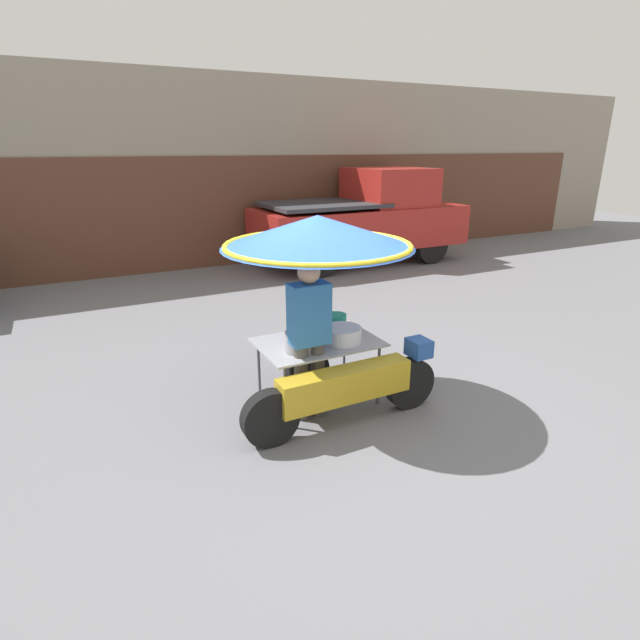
# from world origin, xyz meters

# --- Properties ---
(ground_plane) EXTENTS (36.00, 36.00, 0.00)m
(ground_plane) POSITION_xyz_m (0.00, 0.00, 0.00)
(ground_plane) COLOR slate
(shopfront_building) EXTENTS (28.00, 2.06, 4.09)m
(shopfront_building) POSITION_xyz_m (0.00, 8.19, 2.03)
(shopfront_building) COLOR gray
(shopfront_building) RESTS_ON ground
(vendor_motorcycle_cart) EXTENTS (2.09, 1.89, 1.97)m
(vendor_motorcycle_cart) POSITION_xyz_m (-0.10, 0.35, 1.54)
(vendor_motorcycle_cart) COLOR black
(vendor_motorcycle_cart) RESTS_ON ground
(vendor_person) EXTENTS (0.38, 0.22, 1.61)m
(vendor_person) POSITION_xyz_m (-0.34, 0.14, 0.90)
(vendor_person) COLOR #4C473D
(vendor_person) RESTS_ON ground
(pickup_truck) EXTENTS (4.85, 1.95, 2.13)m
(pickup_truck) POSITION_xyz_m (3.95, 5.99, 1.03)
(pickup_truck) COLOR black
(pickup_truck) RESTS_ON ground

